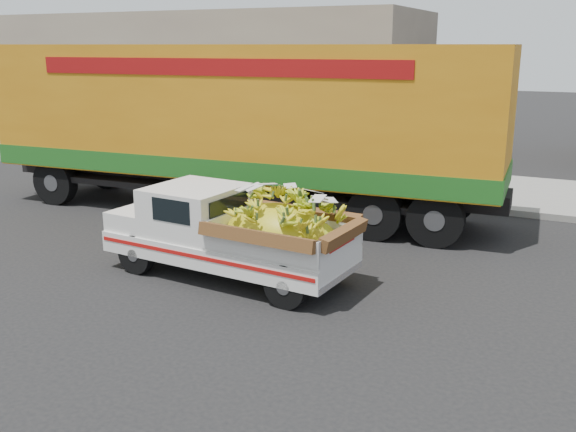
% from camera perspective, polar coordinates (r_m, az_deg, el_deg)
% --- Properties ---
extents(ground, '(100.00, 100.00, 0.00)m').
position_cam_1_polar(ground, '(11.76, -13.11, -4.23)').
color(ground, black).
rests_on(ground, ground).
extents(curb, '(60.00, 0.25, 0.15)m').
position_cam_1_polar(curb, '(17.07, 0.57, 2.41)').
color(curb, gray).
rests_on(curb, ground).
extents(sidewalk, '(60.00, 4.00, 0.14)m').
position_cam_1_polar(sidewalk, '(18.95, 3.28, 3.63)').
color(sidewalk, gray).
rests_on(sidewalk, ground).
extents(building_left, '(18.00, 6.00, 5.00)m').
position_cam_1_polar(building_left, '(27.60, -7.57, 12.17)').
color(building_left, gray).
rests_on(building_left, ground).
extents(pickup_truck, '(4.34, 1.88, 1.48)m').
position_cam_1_polar(pickup_truck, '(10.51, -3.94, -1.60)').
color(pickup_truck, black).
rests_on(pickup_truck, ground).
extents(semi_trailer, '(12.04, 3.29, 3.80)m').
position_cam_1_polar(semi_trailer, '(14.70, -4.40, 8.42)').
color(semi_trailer, black).
rests_on(semi_trailer, ground).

